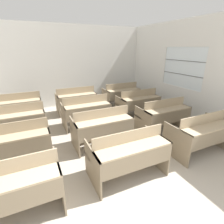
{
  "coord_description": "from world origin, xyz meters",
  "views": [
    {
      "loc": [
        -1.23,
        -0.57,
        2.24
      ],
      "look_at": [
        0.43,
        2.98,
        0.77
      ],
      "focal_mm": 28.0,
      "sensor_mm": 36.0,
      "label": 1
    }
  ],
  "objects": [
    {
      "name": "bench_front_center",
      "position": [
        0.14,
        1.69,
        0.48
      ],
      "size": [
        1.34,
        0.78,
        0.92
      ],
      "color": "#7B6C55",
      "rests_on": "ground_plane"
    },
    {
      "name": "wall_back",
      "position": [
        0.0,
        6.45,
        1.52
      ],
      "size": [
        6.56,
        0.06,
        3.04
      ],
      "color": "silver",
      "rests_on": "ground_plane"
    },
    {
      "name": "bench_second_center",
      "position": [
        0.14,
        2.91,
        0.48
      ],
      "size": [
        1.34,
        0.78,
        0.92
      ],
      "color": "#82735C",
      "rests_on": "ground_plane"
    },
    {
      "name": "bench_back_left",
      "position": [
        -1.69,
        5.37,
        0.48
      ],
      "size": [
        1.34,
        0.78,
        0.92
      ],
      "color": "#7B6C55",
      "rests_on": "ground_plane"
    },
    {
      "name": "wall_right_with_window",
      "position": [
        3.25,
        3.17,
        1.51
      ],
      "size": [
        0.06,
        6.42,
        3.04
      ],
      "color": "silver",
      "rests_on": "ground_plane"
    },
    {
      "name": "bench_front_left",
      "position": [
        -1.71,
        1.66,
        0.48
      ],
      "size": [
        1.34,
        0.78,
        0.92
      ],
      "color": "#80715A",
      "rests_on": "ground_plane"
    },
    {
      "name": "bench_back_center",
      "position": [
        0.15,
        5.38,
        0.48
      ],
      "size": [
        1.34,
        0.78,
        0.92
      ],
      "color": "#7D6E57",
      "rests_on": "ground_plane"
    },
    {
      "name": "bench_third_left",
      "position": [
        -1.69,
        4.12,
        0.48
      ],
      "size": [
        1.34,
        0.78,
        0.92
      ],
      "color": "#7F6F58",
      "rests_on": "ground_plane"
    },
    {
      "name": "bench_second_left",
      "position": [
        -1.7,
        2.92,
        0.48
      ],
      "size": [
        1.34,
        0.78,
        0.92
      ],
      "color": "#796953",
      "rests_on": "ground_plane"
    },
    {
      "name": "bench_third_center",
      "position": [
        0.13,
        4.13,
        0.48
      ],
      "size": [
        1.34,
        0.78,
        0.92
      ],
      "color": "#807059",
      "rests_on": "ground_plane"
    },
    {
      "name": "bench_front_right",
      "position": [
        1.96,
        1.69,
        0.48
      ],
      "size": [
        1.34,
        0.78,
        0.92
      ],
      "color": "#7A6B54",
      "rests_on": "ground_plane"
    },
    {
      "name": "bench_second_right",
      "position": [
        1.97,
        2.9,
        0.48
      ],
      "size": [
        1.34,
        0.78,
        0.92
      ],
      "color": "#7B6C55",
      "rests_on": "ground_plane"
    },
    {
      "name": "bench_third_right",
      "position": [
        1.94,
        4.12,
        0.48
      ],
      "size": [
        1.34,
        0.78,
        0.92
      ],
      "color": "#796952",
      "rests_on": "ground_plane"
    },
    {
      "name": "bench_back_right",
      "position": [
        1.96,
        5.36,
        0.48
      ],
      "size": [
        1.34,
        0.78,
        0.92
      ],
      "color": "#7D6D57",
      "rests_on": "ground_plane"
    },
    {
      "name": "wastepaper_bin",
      "position": [
        2.98,
        6.09,
        0.14
      ],
      "size": [
        0.25,
        0.25,
        0.29
      ],
      "color": "#474C51",
      "rests_on": "ground_plane"
    }
  ]
}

